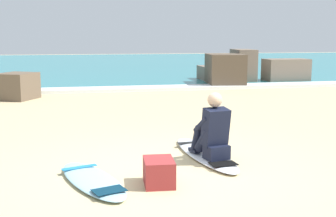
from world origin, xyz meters
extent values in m
plane|color=#CCB584|center=(0.00, 0.00, 0.00)|extent=(80.00, 80.00, 0.00)
cube|color=teal|center=(0.00, 22.72, 0.05)|extent=(80.00, 28.00, 0.10)
cube|color=white|center=(0.00, 9.02, 0.06)|extent=(80.00, 0.90, 0.11)
ellipsoid|color=silver|center=(0.65, 0.62, 0.04)|extent=(0.71, 2.17, 0.07)
cube|color=black|center=(0.60, 1.22, 0.07)|extent=(0.49, 0.14, 0.01)
cube|color=black|center=(0.71, -0.06, 0.07)|extent=(0.38, 0.27, 0.01)
cube|color=black|center=(0.69, 0.19, 0.18)|extent=(0.37, 0.32, 0.20)
cylinder|color=black|center=(0.55, 0.35, 0.33)|extent=(0.23, 0.43, 0.43)
cylinder|color=black|center=(0.50, 0.54, 0.30)|extent=(0.17, 0.28, 0.42)
cube|color=black|center=(0.48, 0.61, 0.10)|extent=(0.14, 0.24, 0.05)
cylinder|color=black|center=(0.75, 0.39, 0.33)|extent=(0.23, 0.43, 0.43)
cylinder|color=black|center=(0.72, 0.59, 0.30)|extent=(0.17, 0.28, 0.42)
cube|color=black|center=(0.71, 0.66, 0.10)|extent=(0.14, 0.24, 0.05)
cube|color=black|center=(0.68, 0.22, 0.53)|extent=(0.39, 0.36, 0.57)
sphere|color=beige|center=(0.67, 0.25, 0.92)|extent=(0.21, 0.21, 0.21)
cylinder|color=black|center=(0.51, 0.34, 0.55)|extent=(0.17, 0.41, 0.31)
cylinder|color=black|center=(0.79, 0.40, 0.55)|extent=(0.17, 0.41, 0.31)
ellipsoid|color=#9ED1E5|center=(-1.08, -0.28, 0.04)|extent=(1.03, 1.78, 0.07)
cube|color=#1E7FB7|center=(-1.23, 0.17, 0.07)|extent=(0.49, 0.25, 0.01)
cube|color=#0A2C40|center=(-0.90, -0.80, 0.07)|extent=(0.42, 0.34, 0.01)
cube|color=brown|center=(4.04, 9.54, 0.58)|extent=(1.43, 1.73, 1.17)
cube|color=#756656|center=(5.17, 10.65, 0.65)|extent=(0.88, 1.61, 1.30)
cube|color=#756656|center=(6.76, 10.19, 0.47)|extent=(1.69, 0.92, 0.93)
cube|color=#756656|center=(4.21, 10.88, 0.32)|extent=(1.34, 1.82, 0.63)
cube|color=brown|center=(-2.91, 7.58, 0.38)|extent=(1.26, 1.30, 0.76)
cube|color=maroon|center=(-0.28, -0.52, 0.16)|extent=(0.39, 0.51, 0.32)
camera|label=1|loc=(-1.21, -5.59, 1.80)|focal=46.85mm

